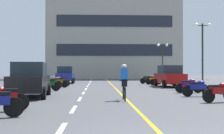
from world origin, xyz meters
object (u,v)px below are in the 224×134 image
at_px(motorcycle_10, 159,80).
at_px(cyclist_rider, 124,81).
at_px(motorcycle_7, 51,82).
at_px(motorcycle_8, 58,82).
at_px(motorcycle_5, 189,85).
at_px(motorcycle_12, 148,79).
at_px(motorcycle_6, 48,84).
at_px(motorcycle_3, 220,92).
at_px(motorcycle_2, 3,98).
at_px(parked_car_near, 30,80).
at_px(parked_car_mid, 170,76).
at_px(parked_car_far, 65,75).
at_px(motorcycle_11, 154,80).
at_px(motorcycle_9, 60,81).
at_px(motorcycle_4, 198,88).
at_px(street_lamp_far, 163,53).
at_px(street_lamp_mid, 202,40).

relative_size(motorcycle_10, cyclist_rider, 0.95).
height_order(motorcycle_7, motorcycle_8, same).
distance_m(motorcycle_5, motorcycle_12, 13.22).
relative_size(motorcycle_5, motorcycle_10, 1.01).
height_order(motorcycle_6, motorcycle_12, same).
distance_m(motorcycle_3, motorcycle_6, 11.69).
height_order(motorcycle_2, cyclist_rider, cyclist_rider).
bearing_deg(motorcycle_6, parked_car_near, -91.87).
xyz_separation_m(parked_car_mid, motorcycle_6, (-9.49, -4.88, -0.44)).
bearing_deg(parked_car_far, motorcycle_2, -89.36).
relative_size(motorcycle_12, cyclist_rider, 0.95).
bearing_deg(motorcycle_10, motorcycle_3, -91.50).
bearing_deg(motorcycle_5, motorcycle_11, 90.51).
height_order(motorcycle_3, motorcycle_9, same).
bearing_deg(motorcycle_2, motorcycle_5, 42.89).
bearing_deg(parked_car_near, motorcycle_9, 88.47).
bearing_deg(motorcycle_9, parked_car_far, 91.97).
distance_m(motorcycle_2, motorcycle_8, 14.80).
bearing_deg(motorcycle_4, street_lamp_far, 82.45).
bearing_deg(motorcycle_4, parked_car_near, -179.66).
bearing_deg(parked_car_far, motorcycle_12, -8.71).
distance_m(parked_car_near, motorcycle_3, 9.38).
distance_m(motorcycle_2, motorcycle_4, 10.28).
distance_m(street_lamp_far, motorcycle_6, 22.70).
bearing_deg(cyclist_rider, motorcycle_8, 111.97).
xyz_separation_m(street_lamp_mid, motorcycle_12, (-3.15, 7.71, -3.36)).
distance_m(motorcycle_11, cyclist_rider, 16.51).
distance_m(motorcycle_8, motorcycle_9, 1.57).
height_order(parked_car_near, motorcycle_9, parked_car_near).
distance_m(parked_car_near, motorcycle_10, 15.53).
height_order(street_lamp_far, motorcycle_5, street_lamp_far).
bearing_deg(motorcycle_7, motorcycle_5, -27.59).
xyz_separation_m(motorcycle_10, cyclist_rider, (-4.50, -14.29, 0.41)).
bearing_deg(motorcycle_3, street_lamp_mid, 74.53).
distance_m(parked_car_mid, motorcycle_4, 9.66).
height_order(motorcycle_2, motorcycle_10, same).
xyz_separation_m(motorcycle_2, motorcycle_12, (8.48, 21.47, 0.00)).
xyz_separation_m(street_lamp_mid, parked_car_mid, (-2.31, 1.54, -2.92)).
bearing_deg(parked_car_near, street_lamp_far, 63.20).
bearing_deg(street_lamp_far, motorcycle_2, -111.70).
bearing_deg(motorcycle_3, motorcycle_12, 90.22).
xyz_separation_m(motorcycle_5, motorcycle_11, (-0.10, 11.44, 0.00)).
xyz_separation_m(street_lamp_mid, motorcycle_8, (-11.63, 1.04, -3.36)).
height_order(street_lamp_far, motorcycle_9, street_lamp_far).
bearing_deg(motorcycle_9, parked_car_mid, -6.50).
distance_m(parked_car_near, motorcycle_4, 8.91).
distance_m(street_lamp_far, cyclist_rider, 26.87).
relative_size(motorcycle_5, motorcycle_8, 1.04).
relative_size(street_lamp_far, motorcycle_5, 2.81).
height_order(street_lamp_mid, motorcycle_4, street_lamp_mid).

